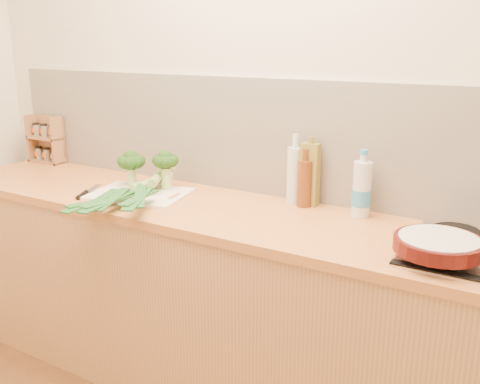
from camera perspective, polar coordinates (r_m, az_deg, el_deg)
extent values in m
plane|color=beige|center=(2.46, 3.14, 8.79)|extent=(3.50, 0.00, 3.50)
cube|color=silver|center=(2.47, 2.99, 5.77)|extent=(3.20, 0.02, 0.54)
cube|color=tan|center=(2.47, -0.48, -12.43)|extent=(3.20, 0.60, 0.86)
cube|color=#D48A3E|center=(2.29, -0.50, -2.48)|extent=(3.20, 0.62, 0.04)
cylinder|color=black|center=(1.89, 20.83, -6.28)|extent=(0.17, 0.17, 0.03)
cylinder|color=black|center=(2.11, 22.02, -4.07)|extent=(0.17, 0.17, 0.03)
cube|color=white|center=(2.55, -10.61, -0.20)|extent=(0.49, 0.40, 0.01)
cylinder|color=#ABC573|center=(2.67, -11.45, 1.54)|extent=(0.04, 0.04, 0.08)
sphere|color=black|center=(2.65, -11.56, 3.50)|extent=(0.08, 0.08, 0.08)
sphere|color=black|center=(2.63, -10.92, 3.12)|extent=(0.06, 0.06, 0.06)
sphere|color=black|center=(2.66, -10.73, 3.28)|extent=(0.06, 0.06, 0.06)
sphere|color=black|center=(2.69, -11.15, 3.38)|extent=(0.06, 0.06, 0.06)
sphere|color=black|center=(2.69, -11.85, 3.36)|extent=(0.06, 0.06, 0.06)
sphere|color=black|center=(2.66, -12.33, 3.22)|extent=(0.06, 0.06, 0.06)
sphere|color=black|center=(2.63, -12.22, 3.07)|extent=(0.06, 0.06, 0.06)
sphere|color=black|center=(2.62, -11.59, 3.03)|extent=(0.06, 0.06, 0.06)
cylinder|color=#ABC573|center=(2.59, -7.89, 1.46)|extent=(0.05, 0.05, 0.10)
sphere|color=black|center=(2.56, -7.97, 3.61)|extent=(0.08, 0.08, 0.08)
sphere|color=black|center=(2.54, -7.34, 3.24)|extent=(0.06, 0.06, 0.06)
sphere|color=black|center=(2.57, -7.19, 3.39)|extent=(0.06, 0.06, 0.06)
sphere|color=black|center=(2.60, -7.62, 3.49)|extent=(0.06, 0.06, 0.06)
sphere|color=black|center=(2.60, -8.30, 3.47)|extent=(0.06, 0.06, 0.06)
sphere|color=black|center=(2.57, -8.72, 3.34)|extent=(0.06, 0.06, 0.06)
sphere|color=black|center=(2.54, -8.58, 3.20)|extent=(0.06, 0.06, 0.06)
sphere|color=black|center=(2.53, -7.96, 3.16)|extent=(0.06, 0.06, 0.06)
cylinder|color=white|center=(2.69, -8.63, 1.34)|extent=(0.04, 0.12, 0.04)
cylinder|color=#7BA854|center=(2.59, -10.37, 0.71)|extent=(0.05, 0.15, 0.04)
cube|color=#194318|center=(2.38, -14.94, -0.95)|extent=(0.09, 0.30, 0.02)
cube|color=#194318|center=(2.37, -15.28, -1.02)|extent=(0.06, 0.34, 0.01)
cube|color=#194318|center=(2.39, -14.79, -0.80)|extent=(0.11, 0.28, 0.02)
cylinder|color=white|center=(2.65, -8.16, 1.54)|extent=(0.06, 0.12, 0.04)
cylinder|color=#7BA854|center=(2.54, -9.65, 0.87)|extent=(0.06, 0.15, 0.04)
cube|color=#194318|center=(2.31, -13.61, -0.90)|extent=(0.06, 0.30, 0.02)
cube|color=#194318|center=(2.29, -13.91, -0.99)|extent=(0.09, 0.34, 0.01)
cube|color=#194318|center=(2.32, -13.47, -0.74)|extent=(0.13, 0.28, 0.02)
cylinder|color=white|center=(2.64, -8.49, 1.86)|extent=(0.08, 0.11, 0.04)
cylinder|color=#7BA854|center=(2.53, -9.06, 1.23)|extent=(0.10, 0.14, 0.04)
cube|color=#194318|center=(2.27, -10.70, -0.58)|extent=(0.13, 0.30, 0.02)
cube|color=#194318|center=(2.25, -10.83, -0.67)|extent=(0.19, 0.33, 0.01)
cube|color=#194318|center=(2.27, -10.64, -0.41)|extent=(0.21, 0.25, 0.02)
cube|color=silver|center=(2.72, -15.43, 0.33)|extent=(0.10, 0.16, 0.00)
cylinder|color=black|center=(2.59, -16.51, -0.29)|extent=(0.06, 0.11, 0.02)
cylinder|color=#450E0B|center=(1.86, 20.42, -5.31)|extent=(0.29, 0.29, 0.05)
cylinder|color=beige|center=(1.85, 20.49, -4.61)|extent=(0.26, 0.26, 0.00)
cube|color=#A67247|center=(3.39, -19.57, 5.42)|extent=(0.23, 0.01, 0.28)
cube|color=#A67247|center=(3.39, -19.84, 3.11)|extent=(0.23, 0.09, 0.01)
cube|color=#A67247|center=(3.37, -20.07, 5.46)|extent=(0.23, 0.09, 0.01)
cube|color=#A67247|center=(3.45, -21.22, 5.43)|extent=(0.01, 0.09, 0.28)
cube|color=#A67247|center=(3.28, -18.82, 5.17)|extent=(0.01, 0.09, 0.28)
cylinder|color=gray|center=(3.44, -20.65, 3.86)|extent=(0.04, 0.04, 0.07)
cylinder|color=gray|center=(3.38, -19.90, 3.76)|extent=(0.04, 0.04, 0.07)
cylinder|color=gray|center=(3.33, -19.13, 3.65)|extent=(0.04, 0.04, 0.07)
cylinder|color=gray|center=(3.41, -20.88, 6.20)|extent=(0.04, 0.04, 0.07)
cylinder|color=gray|center=(3.36, -20.13, 6.13)|extent=(0.04, 0.04, 0.07)
cylinder|color=gray|center=(3.31, -19.35, 6.06)|extent=(0.04, 0.04, 0.07)
cube|color=olive|center=(2.35, 7.45, 1.85)|extent=(0.08, 0.05, 0.28)
cylinder|color=olive|center=(2.32, 7.59, 5.54)|extent=(0.02, 0.02, 0.03)
cylinder|color=silver|center=(2.38, 5.84, 1.77)|extent=(0.07, 0.07, 0.25)
cylinder|color=silver|center=(2.35, 5.95, 5.44)|extent=(0.03, 0.03, 0.06)
cylinder|color=brown|center=(2.34, 6.90, 0.90)|extent=(0.06, 0.06, 0.21)
cylinder|color=brown|center=(2.31, 7.01, 3.97)|extent=(0.03, 0.03, 0.05)
cylinder|color=silver|center=(2.24, 12.85, 0.26)|extent=(0.08, 0.08, 0.23)
cylinder|color=silver|center=(2.21, 13.06, 3.52)|extent=(0.03, 0.03, 0.03)
cylinder|color=#368ECD|center=(2.25, 12.80, -0.59)|extent=(0.08, 0.08, 0.07)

